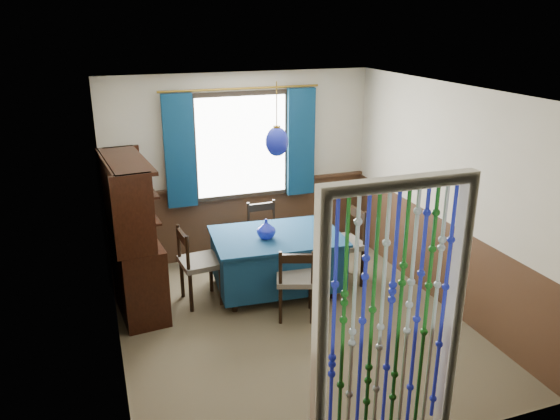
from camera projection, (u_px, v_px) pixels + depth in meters
name	position (u px, v px, depth m)	size (l,w,h in m)	color
floor	(292.00, 323.00, 5.95)	(4.00, 4.00, 0.00)	brown
ceiling	(295.00, 90.00, 5.11)	(4.00, 4.00, 0.00)	silver
wall_back	(241.00, 167.00, 7.31)	(3.60, 3.60, 0.00)	beige
wall_front	(396.00, 309.00, 3.75)	(3.60, 3.60, 0.00)	beige
wall_left	(109.00, 238.00, 4.97)	(4.00, 4.00, 0.00)	beige
wall_right	(444.00, 197.00, 6.09)	(4.00, 4.00, 0.00)	beige
wainscot_back	(242.00, 220.00, 7.55)	(3.60, 3.60, 0.00)	#422919
wainscot_front	(387.00, 398.00, 4.02)	(3.60, 3.60, 0.00)	#422919
wainscot_left	(119.00, 310.00, 5.23)	(4.00, 4.00, 0.00)	#422919
wainscot_right	(436.00, 259.00, 6.34)	(4.00, 4.00, 0.00)	#422919
window	(241.00, 146.00, 7.17)	(1.32, 0.12, 1.42)	black
doorway	(389.00, 330.00, 3.87)	(1.16, 0.12, 2.18)	silver
dining_table	(277.00, 258.00, 6.53)	(1.58, 1.15, 0.72)	#0F2F4D
chair_near	(296.00, 280.00, 5.92)	(0.53, 0.52, 0.85)	black
chair_far	(265.00, 234.00, 7.15)	(0.44, 0.42, 0.87)	black
chair_left	(198.00, 263.00, 6.24)	(0.48, 0.49, 0.92)	black
chair_right	(344.00, 244.00, 6.71)	(0.48, 0.50, 0.98)	black
sideboard	(133.00, 257.00, 6.15)	(0.59, 1.36, 1.73)	black
pendant_lamp	(277.00, 141.00, 6.06)	(0.26, 0.26, 0.82)	olive
vase_table	(266.00, 230.00, 6.31)	(0.20, 0.20, 0.21)	#161F98
bowl_shelf	(136.00, 212.00, 5.75)	(0.21, 0.21, 0.05)	beige
vase_sideboard	(133.00, 216.00, 6.35)	(0.19, 0.19, 0.19)	beige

